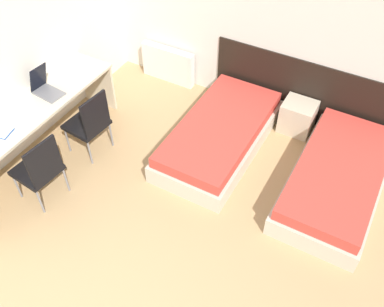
{
  "coord_description": "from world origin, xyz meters",
  "views": [
    {
      "loc": [
        1.62,
        -0.71,
        3.98
      ],
      "look_at": [
        0.0,
        2.2,
        0.55
      ],
      "focal_mm": 40.0,
      "sensor_mm": 36.0,
      "label": 1
    }
  ],
  "objects_px": {
    "nightstand": "(298,117)",
    "chair_near_notebook": "(39,168)",
    "bed_near_door": "(337,179)",
    "chair_near_laptop": "(90,122)",
    "bed_near_window": "(220,135)",
    "laptop": "(45,88)"
  },
  "relations": [
    {
      "from": "bed_near_door",
      "to": "laptop",
      "type": "bearing_deg",
      "value": -165.43
    },
    {
      "from": "nightstand",
      "to": "chair_near_laptop",
      "type": "xyz_separation_m",
      "value": [
        -2.13,
        -1.66,
        0.28
      ]
    },
    {
      "from": "bed_near_window",
      "to": "chair_near_laptop",
      "type": "distance_m",
      "value": 1.64
    },
    {
      "from": "bed_near_window",
      "to": "nightstand",
      "type": "distance_m",
      "value": 1.11
    },
    {
      "from": "bed_near_door",
      "to": "bed_near_window",
      "type": "bearing_deg",
      "value": 180.0
    },
    {
      "from": "bed_near_window",
      "to": "chair_near_notebook",
      "type": "height_order",
      "value": "chair_near_notebook"
    },
    {
      "from": "chair_near_notebook",
      "to": "laptop",
      "type": "bearing_deg",
      "value": 130.3
    },
    {
      "from": "nightstand",
      "to": "chair_near_notebook",
      "type": "bearing_deg",
      "value": -130.1
    },
    {
      "from": "bed_near_door",
      "to": "chair_near_laptop",
      "type": "xyz_separation_m",
      "value": [
        -2.9,
        -0.86,
        0.3
      ]
    },
    {
      "from": "nightstand",
      "to": "chair_near_notebook",
      "type": "distance_m",
      "value": 3.32
    },
    {
      "from": "nightstand",
      "to": "chair_near_notebook",
      "type": "relative_size",
      "value": 0.48
    },
    {
      "from": "nightstand",
      "to": "chair_near_laptop",
      "type": "bearing_deg",
      "value": -142.11
    },
    {
      "from": "bed_near_door",
      "to": "laptop",
      "type": "relative_size",
      "value": 5.16
    },
    {
      "from": "chair_near_notebook",
      "to": "bed_near_door",
      "type": "bearing_deg",
      "value": 36.65
    },
    {
      "from": "bed_near_door",
      "to": "nightstand",
      "type": "relative_size",
      "value": 4.51
    },
    {
      "from": "bed_near_door",
      "to": "nightstand",
      "type": "xyz_separation_m",
      "value": [
        -0.76,
        0.8,
        0.03
      ]
    },
    {
      "from": "chair_near_notebook",
      "to": "laptop",
      "type": "height_order",
      "value": "laptop"
    },
    {
      "from": "nightstand",
      "to": "laptop",
      "type": "height_order",
      "value": "laptop"
    },
    {
      "from": "chair_near_notebook",
      "to": "chair_near_laptop",
      "type": "bearing_deg",
      "value": 95.81
    },
    {
      "from": "nightstand",
      "to": "chair_near_laptop",
      "type": "height_order",
      "value": "chair_near_laptop"
    },
    {
      "from": "chair_near_laptop",
      "to": "chair_near_notebook",
      "type": "height_order",
      "value": "same"
    },
    {
      "from": "nightstand",
      "to": "chair_near_laptop",
      "type": "distance_m",
      "value": 2.72
    }
  ]
}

